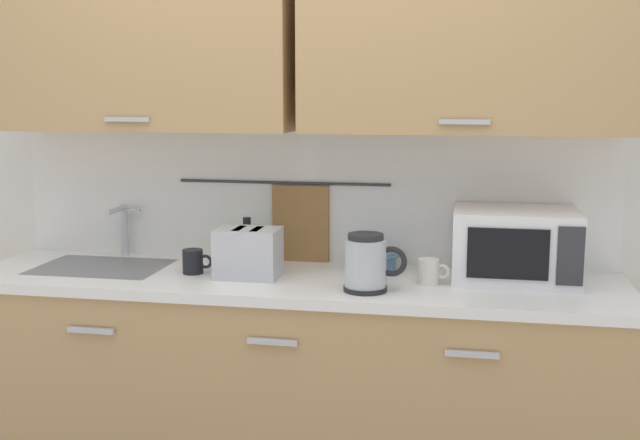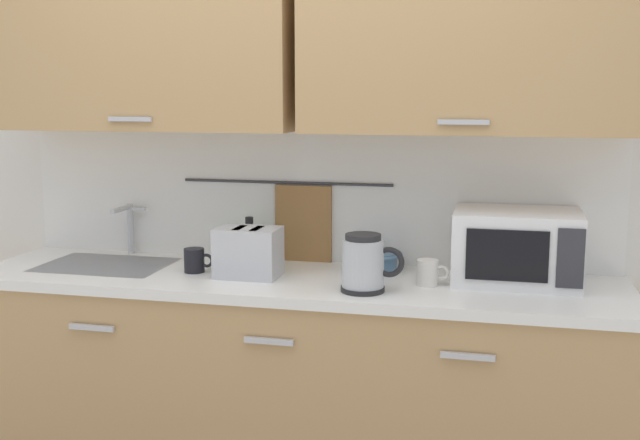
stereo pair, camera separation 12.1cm
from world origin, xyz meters
The scene contains 10 objects.
counter_unit centered at (-0.01, 0.30, 0.46)m, with size 2.53×0.64×0.90m.
back_wall_assembly centered at (0.00, 0.53, 1.52)m, with size 3.70×0.41×2.50m.
sink_faucet centered at (-0.80, 0.53, 1.04)m, with size 0.09×0.17×0.22m.
microwave centered at (0.84, 0.41, 1.04)m, with size 0.46×0.35×0.27m.
electric_kettle centered at (0.31, 0.14, 1.00)m, with size 0.23×0.16×0.21m.
dish_soap_bottle centered at (-0.23, 0.47, 0.99)m, with size 0.06×0.06×0.20m.
mug_near_sink centered at (-0.39, 0.28, 0.95)m, with size 0.12×0.08×0.09m.
mixing_bowl centered at (0.30, 0.47, 0.94)m, with size 0.21×0.21×0.08m.
toaster centered at (-0.16, 0.26, 1.00)m, with size 0.26×0.17×0.19m.
mug_by_kettle centered at (0.52, 0.28, 0.95)m, with size 0.12×0.08×0.09m.
Camera 1 is at (0.66, -2.53, 1.61)m, focal length 43.45 mm.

